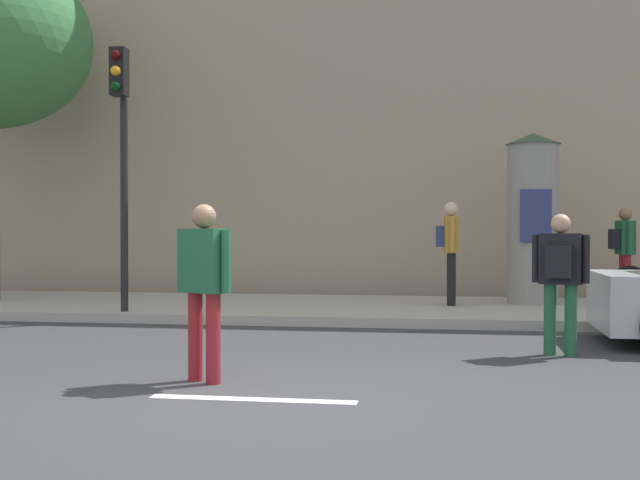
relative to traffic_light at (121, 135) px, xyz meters
The scene contains 10 objects.
ground_plane 6.89m from the traffic_light, 57.18° to the right, with size 80.00×80.00×0.00m, color #38383A.
sidewalk_curb 4.77m from the traffic_light, 27.53° to the left, with size 36.00×4.00×0.15m, color #B2ADA3.
lane_markings 6.89m from the traffic_light, 57.18° to the right, with size 25.80×0.16×0.01m.
building_backdrop 8.04m from the traffic_light, 63.45° to the left, with size 36.00×5.00×11.39m, color tan.
traffic_light is the anchor object (origin of this frame).
poster_column 7.12m from the traffic_light, 20.30° to the left, with size 0.96×0.96×2.99m.
pedestrian_in_dark_shirt 5.67m from the traffic_light, 58.96° to the right, with size 0.59×0.44×1.69m.
pedestrian_near_pole 7.06m from the traffic_light, 21.19° to the right, with size 0.62×0.46×1.63m.
pedestrian_with_backpack 5.75m from the traffic_light, 20.52° to the left, with size 0.40×0.57×1.78m.
pedestrian_with_bag 8.92m from the traffic_light, 19.82° to the left, with size 0.41×0.60×1.69m.
Camera 1 is at (1.57, -6.52, 1.45)m, focal length 44.15 mm.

